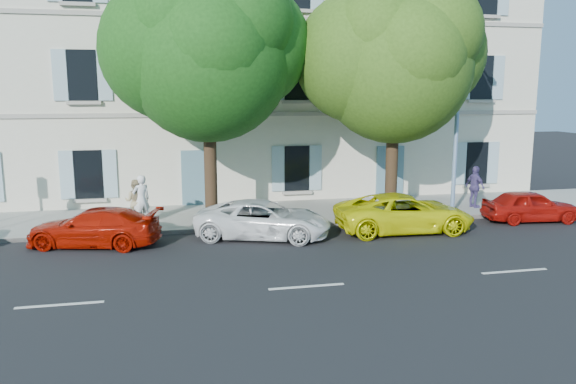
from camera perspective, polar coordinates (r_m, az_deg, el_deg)
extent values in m
plane|color=black|center=(18.40, -1.13, -5.47)|extent=(90.00, 90.00, 0.00)
cube|color=#A09E96|center=(22.63, -3.28, -2.31)|extent=(36.00, 4.50, 0.15)
cube|color=#9E998E|center=(20.55, -2.35, -3.57)|extent=(36.00, 0.16, 0.16)
cube|color=beige|center=(27.81, -5.29, 12.28)|extent=(28.00, 7.00, 12.00)
imported|color=#A21204|center=(19.29, -19.10, -3.41)|extent=(4.57, 2.80, 1.24)
imported|color=white|center=(19.25, -2.52, -2.80)|extent=(5.06, 3.49, 1.28)
imported|color=#DFDD09|center=(20.48, 11.73, -2.09)|extent=(5.00, 2.45, 1.37)
imported|color=#9C0F09|center=(23.56, 23.42, -1.30)|extent=(3.75, 1.84, 1.23)
cylinder|color=#3A2819|center=(20.87, -7.87, 1.96)|extent=(0.47, 0.47, 3.73)
ellipsoid|color=#1F5E18|center=(20.69, -8.15, 13.28)|extent=(5.97, 5.97, 6.56)
cylinder|color=#3A2819|center=(22.18, 10.46, 2.16)|extent=(0.47, 0.47, 3.56)
ellipsoid|color=#45721D|center=(21.99, 10.80, 12.41)|extent=(5.79, 5.79, 6.37)
cylinder|color=#7293BF|center=(22.90, 16.83, 8.05)|extent=(0.17, 0.17, 8.27)
imported|color=white|center=(21.31, -14.68, -0.73)|extent=(0.78, 0.68, 1.80)
imported|color=tan|center=(21.50, -15.24, -0.91)|extent=(0.91, 0.78, 1.62)
imported|color=#524680|center=(24.72, 18.47, 0.50)|extent=(0.65, 1.10, 1.76)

